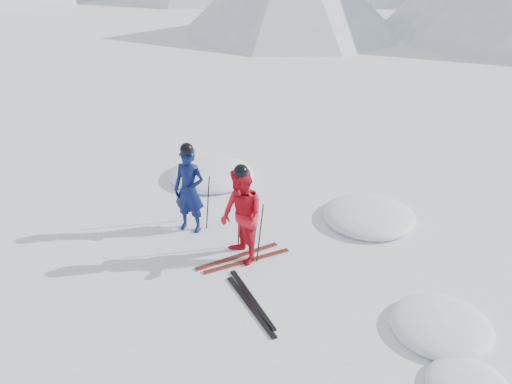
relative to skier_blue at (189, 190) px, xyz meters
The scene contains 12 objects.
ground 3.23m from the skier_blue, ahead, with size 160.00×160.00×0.00m, color white.
skier_blue is the anchor object (origin of this frame).
skier_red 1.52m from the skier_blue, ahead, with size 0.88×0.68×1.80m, color red.
pole_blue_left 0.45m from the skier_blue, 153.43° to the left, with size 0.02×0.02×1.17m, color black.
pole_blue_right 0.46m from the skier_blue, 45.00° to the left, with size 0.02×0.02×1.17m, color black.
pole_red_left 1.24m from the skier_blue, ahead, with size 0.02×0.02×1.20m, color black.
pole_red_right 1.83m from the skier_blue, ahead, with size 0.02×0.02×1.20m, color black.
ski_worn_left 1.64m from the skier_blue, ahead, with size 0.09×1.70×0.03m, color black.
ski_worn_right 1.85m from the skier_blue, ahead, with size 0.09×1.70×0.03m, color black.
ski_loose_a 2.73m from the skier_blue, 21.51° to the right, with size 0.09×1.70×0.03m, color black.
ski_loose_b 2.87m from the skier_blue, 23.67° to the right, with size 0.09×1.70×0.03m, color black.
snow_lumps 2.53m from the skier_blue, 47.38° to the left, with size 8.81×4.69×0.45m.
Camera 1 is at (3.95, -6.35, 5.63)m, focal length 38.00 mm.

